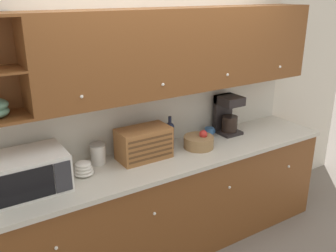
{
  "coord_description": "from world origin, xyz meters",
  "views": [
    {
      "loc": [
        -1.68,
        -2.85,
        2.33
      ],
      "look_at": [
        0.0,
        -0.22,
        1.2
      ],
      "focal_mm": 40.0,
      "sensor_mm": 36.0,
      "label": 1
    }
  ],
  "objects_px": {
    "microwave": "(28,173)",
    "bowl_stack_on_counter": "(84,169)",
    "fruit_basket": "(199,142)",
    "bread_box": "(144,143)",
    "mug": "(209,132)",
    "storage_canister": "(98,154)",
    "coffee_maker": "(227,114)",
    "wine_bottle": "(170,134)"
  },
  "relations": [
    {
      "from": "microwave",
      "to": "bowl_stack_on_counter",
      "type": "relative_size",
      "value": 3.44
    },
    {
      "from": "microwave",
      "to": "fruit_basket",
      "type": "xyz_separation_m",
      "value": [
        1.51,
        -0.03,
        -0.08
      ]
    },
    {
      "from": "bread_box",
      "to": "mug",
      "type": "xyz_separation_m",
      "value": [
        0.81,
        0.11,
        -0.09
      ]
    },
    {
      "from": "storage_canister",
      "to": "mug",
      "type": "xyz_separation_m",
      "value": [
        1.18,
        -0.0,
        -0.05
      ]
    },
    {
      "from": "bowl_stack_on_counter",
      "to": "coffee_maker",
      "type": "distance_m",
      "value": 1.58
    },
    {
      "from": "wine_bottle",
      "to": "coffee_maker",
      "type": "height_order",
      "value": "coffee_maker"
    },
    {
      "from": "bread_box",
      "to": "mug",
      "type": "height_order",
      "value": "bread_box"
    },
    {
      "from": "bread_box",
      "to": "storage_canister",
      "type": "bearing_deg",
      "value": 163.71
    },
    {
      "from": "bowl_stack_on_counter",
      "to": "fruit_basket",
      "type": "distance_m",
      "value": 1.1
    },
    {
      "from": "bread_box",
      "to": "mug",
      "type": "distance_m",
      "value": 0.82
    },
    {
      "from": "bowl_stack_on_counter",
      "to": "bread_box",
      "type": "distance_m",
      "value": 0.56
    },
    {
      "from": "microwave",
      "to": "mug",
      "type": "relative_size",
      "value": 5.2
    },
    {
      "from": "coffee_maker",
      "to": "mug",
      "type": "bearing_deg",
      "value": 175.25
    },
    {
      "from": "storage_canister",
      "to": "fruit_basket",
      "type": "height_order",
      "value": "storage_canister"
    },
    {
      "from": "fruit_basket",
      "to": "coffee_maker",
      "type": "height_order",
      "value": "coffee_maker"
    },
    {
      "from": "bowl_stack_on_counter",
      "to": "fruit_basket",
      "type": "xyz_separation_m",
      "value": [
        1.1,
        -0.04,
        0.0
      ]
    },
    {
      "from": "bowl_stack_on_counter",
      "to": "wine_bottle",
      "type": "bearing_deg",
      "value": 5.87
    },
    {
      "from": "bread_box",
      "to": "wine_bottle",
      "type": "relative_size",
      "value": 1.47
    },
    {
      "from": "bowl_stack_on_counter",
      "to": "wine_bottle",
      "type": "xyz_separation_m",
      "value": [
        0.86,
        0.09,
        0.08
      ]
    },
    {
      "from": "microwave",
      "to": "bread_box",
      "type": "relative_size",
      "value": 1.17
    },
    {
      "from": "bread_box",
      "to": "mug",
      "type": "relative_size",
      "value": 4.42
    },
    {
      "from": "mug",
      "to": "fruit_basket",
      "type": "bearing_deg",
      "value": -146.24
    },
    {
      "from": "bowl_stack_on_counter",
      "to": "storage_canister",
      "type": "distance_m",
      "value": 0.23
    },
    {
      "from": "bowl_stack_on_counter",
      "to": "storage_canister",
      "type": "xyz_separation_m",
      "value": [
        0.18,
        0.14,
        0.03
      ]
    },
    {
      "from": "storage_canister",
      "to": "bread_box",
      "type": "xyz_separation_m",
      "value": [
        0.38,
        -0.11,
        0.05
      ]
    },
    {
      "from": "bowl_stack_on_counter",
      "to": "coffee_maker",
      "type": "xyz_separation_m",
      "value": [
        1.57,
        0.12,
        0.14
      ]
    },
    {
      "from": "storage_canister",
      "to": "bread_box",
      "type": "distance_m",
      "value": 0.4
    },
    {
      "from": "fruit_basket",
      "to": "mug",
      "type": "distance_m",
      "value": 0.32
    },
    {
      "from": "microwave",
      "to": "wine_bottle",
      "type": "xyz_separation_m",
      "value": [
        1.28,
        0.1,
        -0.0
      ]
    },
    {
      "from": "fruit_basket",
      "to": "wine_bottle",
      "type": "bearing_deg",
      "value": 150.57
    },
    {
      "from": "mug",
      "to": "bread_box",
      "type": "bearing_deg",
      "value": -172.3
    },
    {
      "from": "microwave",
      "to": "wine_bottle",
      "type": "height_order",
      "value": "wine_bottle"
    },
    {
      "from": "wine_bottle",
      "to": "mug",
      "type": "distance_m",
      "value": 0.51
    },
    {
      "from": "storage_canister",
      "to": "wine_bottle",
      "type": "distance_m",
      "value": 0.69
    },
    {
      "from": "coffee_maker",
      "to": "bread_box",
      "type": "bearing_deg",
      "value": -174.81
    },
    {
      "from": "microwave",
      "to": "bowl_stack_on_counter",
      "type": "xyz_separation_m",
      "value": [
        0.41,
        0.02,
        -0.09
      ]
    },
    {
      "from": "mug",
      "to": "coffee_maker",
      "type": "xyz_separation_m",
      "value": [
        0.21,
        -0.02,
        0.16
      ]
    },
    {
      "from": "microwave",
      "to": "coffee_maker",
      "type": "height_order",
      "value": "coffee_maker"
    },
    {
      "from": "bowl_stack_on_counter",
      "to": "wine_bottle",
      "type": "height_order",
      "value": "wine_bottle"
    },
    {
      "from": "fruit_basket",
      "to": "mug",
      "type": "bearing_deg",
      "value": 33.76
    },
    {
      "from": "microwave",
      "to": "bread_box",
      "type": "bearing_deg",
      "value": 2.4
    },
    {
      "from": "wine_bottle",
      "to": "mug",
      "type": "xyz_separation_m",
      "value": [
        0.5,
        0.05,
        -0.1
      ]
    }
  ]
}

